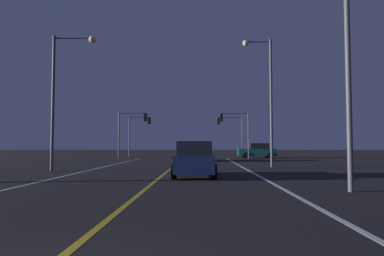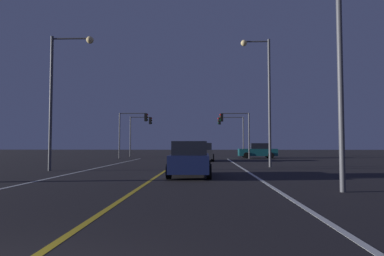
{
  "view_description": "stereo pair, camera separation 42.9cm",
  "coord_description": "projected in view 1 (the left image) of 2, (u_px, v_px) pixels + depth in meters",
  "views": [
    {
      "loc": [
        1.9,
        -2.46,
        1.54
      ],
      "look_at": [
        1.07,
        30.9,
        3.18
      ],
      "focal_mm": 31.71,
      "sensor_mm": 36.0,
      "label": 1
    },
    {
      "loc": [
        2.33,
        -2.46,
        1.54
      ],
      "look_at": [
        1.07,
        30.9,
        3.18
      ],
      "focal_mm": 31.71,
      "sensor_mm": 36.0,
      "label": 2
    }
  ],
  "objects": [
    {
      "name": "car_lead_same_lane",
      "position": [
        195.0,
        159.0,
        16.38
      ],
      "size": [
        2.02,
        4.3,
        1.7
      ],
      "rotation": [
        0.0,
        0.0,
        1.57
      ],
      "color": "black",
      "rests_on": "ground"
    },
    {
      "name": "street_lamp_left_mid",
      "position": [
        63.0,
        84.0,
        20.02
      ],
      "size": [
        2.61,
        0.44,
        8.03
      ],
      "color": "#4C4C51",
      "rests_on": "ground"
    },
    {
      "name": "car_ahead_far",
      "position": [
        203.0,
        152.0,
        31.99
      ],
      "size": [
        2.02,
        4.3,
        1.7
      ],
      "rotation": [
        0.0,
        0.0,
        1.57
      ],
      "color": "black",
      "rests_on": "ground"
    },
    {
      "name": "car_crossing_side",
      "position": [
        257.0,
        151.0,
        38.77
      ],
      "size": [
        4.3,
        2.02,
        1.7
      ],
      "rotation": [
        0.0,
        0.0,
        3.14
      ],
      "color": "black",
      "rests_on": "ground"
    },
    {
      "name": "lane_edge_right",
      "position": [
        259.0,
        176.0,
        16.54
      ],
      "size": [
        0.16,
        40.5,
        0.01
      ],
      "primitive_type": "cube",
      "color": "silver",
      "rests_on": "ground"
    },
    {
      "name": "lane_edge_left",
      "position": [
        66.0,
        176.0,
        16.78
      ],
      "size": [
        0.16,
        40.5,
        0.01
      ],
      "primitive_type": "cube",
      "color": "silver",
      "rests_on": "ground"
    },
    {
      "name": "traffic_light_near_left",
      "position": [
        133.0,
        124.0,
        37.7
      ],
      "size": [
        3.27,
        0.36,
        5.09
      ],
      "color": "#4C4C51",
      "rests_on": "ground"
    },
    {
      "name": "lane_center_divider",
      "position": [
        162.0,
        176.0,
        16.66
      ],
      "size": [
        0.16,
        40.5,
        0.01
      ],
      "primitive_type": "cube",
      "color": "gold",
      "rests_on": "ground"
    },
    {
      "name": "traffic_light_far_left",
      "position": [
        140.0,
        127.0,
        43.2
      ],
      "size": [
        2.87,
        0.36,
        5.1
      ],
      "color": "#4C4C51",
      "rests_on": "ground"
    },
    {
      "name": "traffic_light_far_right",
      "position": [
        230.0,
        127.0,
        42.91
      ],
      "size": [
        3.31,
        0.36,
        5.04
      ],
      "rotation": [
        0.0,
        0.0,
        3.14
      ],
      "color": "#4C4C51",
      "rests_on": "ground"
    },
    {
      "name": "traffic_light_near_right",
      "position": [
        234.0,
        124.0,
        37.42
      ],
      "size": [
        3.3,
        0.36,
        5.04
      ],
      "rotation": [
        0.0,
        0.0,
        3.14
      ],
      "color": "#4C4C51",
      "rests_on": "ground"
    },
    {
      "name": "street_lamp_right_far",
      "position": [
        265.0,
        87.0,
        23.54
      ],
      "size": [
        2.04,
        0.44,
        8.89
      ],
      "rotation": [
        0.0,
        0.0,
        3.14
      ],
      "color": "#4C4C51",
      "rests_on": "ground"
    },
    {
      "name": "street_lamp_right_near",
      "position": [
        329.0,
        21.0,
        11.33
      ],
      "size": [
        2.77,
        0.44,
        8.99
      ],
      "rotation": [
        0.0,
        0.0,
        3.14
      ],
      "color": "#4C4C51",
      "rests_on": "ground"
    }
  ]
}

